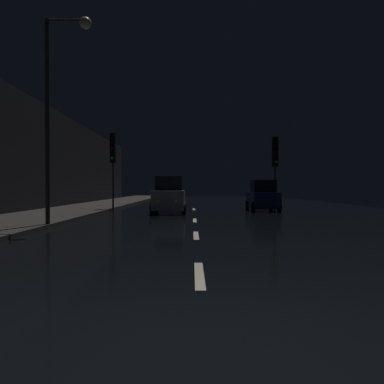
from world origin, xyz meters
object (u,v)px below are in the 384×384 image
traffic_light_far_left (114,154)px  car_approaching_headlights (170,196)px  traffic_light_far_right (276,157)px  car_parked_right_far (264,197)px  streetlamp_overhead (60,90)px

traffic_light_far_left → car_approaching_headlights: 5.16m
traffic_light_far_left → car_approaching_headlights: bearing=64.5°
traffic_light_far_left → car_approaching_headlights: (3.75, -2.36, -2.64)m
traffic_light_far_left → traffic_light_far_right: (10.40, -0.08, -0.20)m
car_approaching_headlights → car_parked_right_far: 6.27m
traffic_light_far_left → car_parked_right_far: size_ratio=1.27×
traffic_light_far_left → car_approaching_headlights: size_ratio=1.17×
traffic_light_far_right → car_approaching_headlights: traffic_light_far_right is taller
streetlamp_overhead → car_approaching_headlights: size_ratio=1.82×
traffic_light_far_right → car_parked_right_far: traffic_light_far_right is taller
car_approaching_headlights → car_parked_right_far: (5.85, 2.26, -0.08)m
streetlamp_overhead → car_parked_right_far: size_ratio=1.97×
traffic_light_far_right → car_approaching_headlights: bearing=-84.6°
traffic_light_far_left → car_parked_right_far: 9.98m
streetlamp_overhead → car_parked_right_far: (9.36, 11.42, -4.15)m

